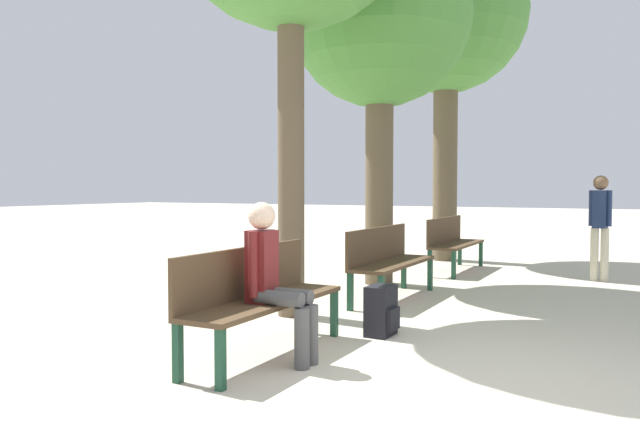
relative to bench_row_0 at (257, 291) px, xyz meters
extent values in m
plane|color=beige|center=(1.94, -0.22, -0.53)|extent=(80.00, 80.00, 0.00)
cube|color=#4C3823|center=(0.09, 0.00, -0.08)|extent=(0.47, 1.86, 0.04)
cube|color=#4C3823|center=(-0.12, 0.00, 0.15)|extent=(0.04, 1.86, 0.43)
cube|color=#19422D|center=(0.28, -0.88, -0.32)|extent=(0.06, 0.06, 0.43)
cube|color=#19422D|center=(0.28, 0.88, -0.32)|extent=(0.06, 0.06, 0.43)
cube|color=#19422D|center=(-0.10, -0.88, -0.32)|extent=(0.06, 0.06, 0.43)
cube|color=#19422D|center=(-0.10, 0.88, -0.32)|extent=(0.06, 0.06, 0.43)
cube|color=#4C3823|center=(0.09, 2.95, -0.08)|extent=(0.47, 1.86, 0.04)
cube|color=#4C3823|center=(-0.12, 2.95, 0.15)|extent=(0.04, 1.86, 0.43)
cube|color=#19422D|center=(0.28, 2.06, -0.32)|extent=(0.06, 0.06, 0.43)
cube|color=#19422D|center=(0.28, 3.83, -0.32)|extent=(0.06, 0.06, 0.43)
cube|color=#19422D|center=(-0.10, 2.06, -0.32)|extent=(0.06, 0.06, 0.43)
cube|color=#19422D|center=(-0.10, 3.83, -0.32)|extent=(0.06, 0.06, 0.43)
cube|color=#4C3823|center=(0.09, 5.89, -0.08)|extent=(0.47, 1.86, 0.04)
cube|color=#4C3823|center=(-0.12, 5.89, 0.15)|extent=(0.04, 1.86, 0.43)
cube|color=#19422D|center=(0.28, 5.01, -0.32)|extent=(0.06, 0.06, 0.43)
cube|color=#19422D|center=(0.28, 6.78, -0.32)|extent=(0.06, 0.06, 0.43)
cube|color=#19422D|center=(-0.10, 5.01, -0.32)|extent=(0.06, 0.06, 0.43)
cube|color=#19422D|center=(-0.10, 6.78, -0.32)|extent=(0.06, 0.06, 0.43)
cylinder|color=brown|center=(-0.56, 1.53, 1.34)|extent=(0.29, 0.29, 3.76)
cylinder|color=brown|center=(-0.56, 4.06, 1.04)|extent=(0.40, 0.40, 3.15)
sphere|color=#478438|center=(-0.56, 4.06, 3.33)|extent=(2.62, 2.62, 2.62)
cylinder|color=brown|center=(-0.56, 7.40, 1.41)|extent=(0.46, 0.46, 3.89)
sphere|color=#478438|center=(-0.56, 7.40, 4.20)|extent=(3.06, 3.06, 3.06)
cylinder|color=#4C4C4C|center=(0.32, -0.18, 0.00)|extent=(0.41, 0.12, 0.12)
cylinder|color=#4C4C4C|center=(0.53, -0.18, -0.30)|extent=(0.12, 0.12, 0.47)
cylinder|color=#4C4C4C|center=(0.32, -0.03, 0.00)|extent=(0.41, 0.12, 0.12)
cylinder|color=#4C4C4C|center=(0.53, -0.03, -0.30)|extent=(0.12, 0.12, 0.47)
cube|color=maroon|center=(0.12, -0.10, 0.23)|extent=(0.19, 0.22, 0.58)
cylinder|color=maroon|center=(0.12, -0.23, 0.26)|extent=(0.09, 0.09, 0.52)
cylinder|color=maroon|center=(0.12, 0.02, 0.26)|extent=(0.09, 0.09, 0.52)
sphere|color=beige|center=(0.12, -0.10, 0.64)|extent=(0.22, 0.22, 0.22)
cube|color=black|center=(0.65, 1.13, -0.30)|extent=(0.22, 0.34, 0.47)
cube|color=black|center=(0.78, 1.13, -0.37)|extent=(0.04, 0.24, 0.21)
cylinder|color=beige|center=(2.20, 5.82, -0.14)|extent=(0.12, 0.12, 0.80)
cylinder|color=beige|center=(2.34, 5.82, -0.14)|extent=(0.12, 0.12, 0.80)
cube|color=navy|center=(2.27, 5.82, 0.54)|extent=(0.21, 0.24, 0.56)
cylinder|color=navy|center=(2.15, 5.82, 0.56)|extent=(0.08, 0.08, 0.54)
cylinder|color=navy|center=(2.38, 5.82, 0.56)|extent=(0.08, 0.08, 0.54)
sphere|color=brown|center=(2.27, 5.82, 0.94)|extent=(0.22, 0.22, 0.22)
camera|label=1|loc=(2.86, -4.33, 0.87)|focal=35.00mm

